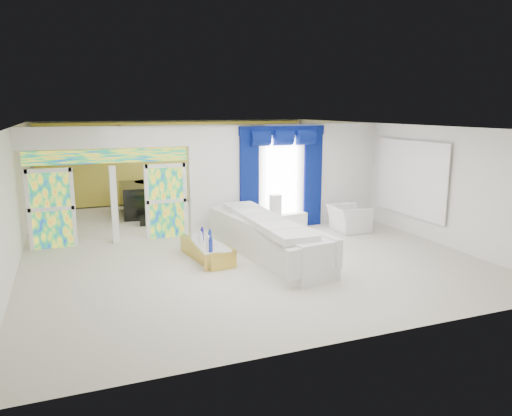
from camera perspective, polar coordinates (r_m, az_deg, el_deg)
name	(u,v)px	position (r m, az deg, el deg)	size (l,w,h in m)	color
floor	(229,241)	(12.87, -3.19, -3.90)	(12.00, 12.00, 0.00)	#B7AF9E
dividing_wall	(288,176)	(14.25, 3.74, 3.77)	(5.70, 0.18, 3.00)	white
dividing_header	(107,137)	(12.86, -17.04, 7.93)	(4.30, 0.18, 0.55)	white
stained_panel_left	(51,209)	(13.04, -22.84, -0.08)	(0.95, 0.04, 2.00)	#994C3F
stained_panel_right	(166,201)	(13.25, -10.46, 0.82)	(0.95, 0.04, 2.00)	#994C3F
stained_transom	(108,156)	(12.89, -16.92, 5.83)	(4.00, 0.05, 0.35)	#994C3F
window_pane	(281,178)	(14.07, 2.99, 3.47)	(1.00, 0.02, 2.30)	white
blue_drape_left	(249,182)	(13.67, -0.80, 3.04)	(0.55, 0.10, 2.80)	#040349
blue_drape_right	(313,179)	(14.48, 6.65, 3.44)	(0.55, 0.10, 2.80)	#040349
blue_pelmet	(282,130)	(13.91, 3.10, 9.05)	(2.60, 0.12, 0.25)	#040349
wall_mirror	(411,178)	(14.03, 17.68, 3.33)	(0.04, 2.70, 1.90)	white
gold_curtains	(179,162)	(18.21, -9.04, 5.35)	(9.70, 0.12, 2.90)	#B2962A
white_sofa	(266,239)	(11.47, 1.16, -3.65)	(0.94, 4.39, 0.84)	silver
coffee_table	(207,250)	(11.38, -5.75, -4.95)	(0.61, 1.84, 0.41)	gold
console_table	(285,221)	(14.18, 3.39, -1.53)	(1.30, 0.41, 0.43)	white
table_lamp	(275,205)	(13.96, 2.29, 0.39)	(0.36, 0.36, 0.58)	silver
armchair	(349,218)	(14.10, 10.80, -1.20)	(1.11, 0.97, 0.72)	silver
grand_piano	(145,199)	(16.45, -12.86, 1.03)	(1.51, 1.98, 1.00)	black
piano_bench	(154,220)	(14.97, -11.88, -1.37)	(0.83, 0.32, 0.28)	black
tv_console	(52,215)	(15.51, -22.80, -0.74)	(0.50, 0.46, 0.73)	#AB7B55
chandelier	(120,135)	(15.30, -15.67, 8.23)	(0.60, 0.60, 0.60)	gold
decanters	(207,239)	(11.24, -5.77, -3.59)	(0.22, 1.25, 0.25)	silver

